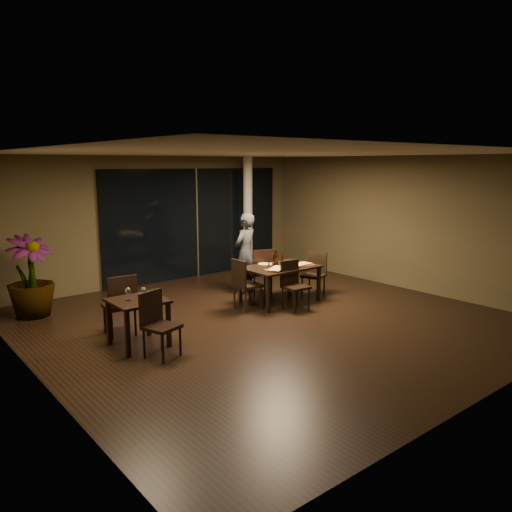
{
  "coord_description": "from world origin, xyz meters",
  "views": [
    {
      "loc": [
        -5.67,
        -6.65,
        2.82
      ],
      "look_at": [
        0.33,
        0.75,
        1.05
      ],
      "focal_mm": 35.0,
      "sensor_mm": 36.0,
      "label": 1
    }
  ],
  "objects_px": {
    "chair_main_near": "(293,282)",
    "main_table": "(280,270)",
    "chair_main_far": "(261,270)",
    "chair_side_near": "(157,320)",
    "potted_plant": "(30,276)",
    "bottle_c": "(276,258)",
    "chair_side_far": "(121,302)",
    "bottle_a": "(275,258)",
    "diner": "(245,253)",
    "side_table": "(138,307)",
    "chair_main_right": "(315,272)",
    "bottle_b": "(282,259)",
    "chair_main_left": "(244,282)"
  },
  "relations": [
    {
      "from": "chair_main_near",
      "to": "main_table",
      "type": "bearing_deg",
      "value": 79.96
    },
    {
      "from": "chair_main_far",
      "to": "chair_side_near",
      "type": "relative_size",
      "value": 1.05
    },
    {
      "from": "potted_plant",
      "to": "bottle_c",
      "type": "xyz_separation_m",
      "value": [
        4.27,
        -2.04,
        0.15
      ]
    },
    {
      "from": "chair_side_far",
      "to": "bottle_a",
      "type": "relative_size",
      "value": 3.1
    },
    {
      "from": "chair_main_far",
      "to": "diner",
      "type": "distance_m",
      "value": 0.54
    },
    {
      "from": "main_table",
      "to": "bottle_c",
      "type": "bearing_deg",
      "value": 82.85
    },
    {
      "from": "side_table",
      "to": "bottle_c",
      "type": "bearing_deg",
      "value": 10.52
    },
    {
      "from": "chair_main_right",
      "to": "bottle_a",
      "type": "relative_size",
      "value": 2.79
    },
    {
      "from": "potted_plant",
      "to": "bottle_b",
      "type": "bearing_deg",
      "value": -26.5
    },
    {
      "from": "chair_side_far",
      "to": "side_table",
      "type": "bearing_deg",
      "value": 98.17
    },
    {
      "from": "chair_main_left",
      "to": "chair_main_right",
      "type": "relative_size",
      "value": 1.07
    },
    {
      "from": "side_table",
      "to": "chair_main_right",
      "type": "distance_m",
      "value": 4.38
    },
    {
      "from": "chair_main_near",
      "to": "diner",
      "type": "bearing_deg",
      "value": 91.42
    },
    {
      "from": "chair_main_near",
      "to": "bottle_b",
      "type": "height_order",
      "value": "bottle_b"
    },
    {
      "from": "chair_side_near",
      "to": "bottle_a",
      "type": "relative_size",
      "value": 2.91
    },
    {
      "from": "main_table",
      "to": "bottle_c",
      "type": "xyz_separation_m",
      "value": [
        0.02,
        0.13,
        0.23
      ]
    },
    {
      "from": "chair_main_far",
      "to": "chair_main_right",
      "type": "height_order",
      "value": "chair_main_far"
    },
    {
      "from": "chair_main_right",
      "to": "chair_main_far",
      "type": "bearing_deg",
      "value": -146.79
    },
    {
      "from": "chair_side_near",
      "to": "potted_plant",
      "type": "bearing_deg",
      "value": 87.01
    },
    {
      "from": "chair_main_near",
      "to": "chair_side_near",
      "type": "relative_size",
      "value": 0.98
    },
    {
      "from": "chair_side_near",
      "to": "diner",
      "type": "height_order",
      "value": "diner"
    },
    {
      "from": "side_table",
      "to": "chair_main_left",
      "type": "height_order",
      "value": "chair_main_left"
    },
    {
      "from": "potted_plant",
      "to": "bottle_b",
      "type": "xyz_separation_m",
      "value": [
        4.33,
        -2.16,
        0.12
      ]
    },
    {
      "from": "chair_side_near",
      "to": "diner",
      "type": "distance_m",
      "value": 3.94
    },
    {
      "from": "main_table",
      "to": "chair_main_left",
      "type": "height_order",
      "value": "chair_main_left"
    },
    {
      "from": "chair_main_near",
      "to": "bottle_c",
      "type": "bearing_deg",
      "value": 81.23
    },
    {
      "from": "chair_main_far",
      "to": "bottle_c",
      "type": "relative_size",
      "value": 3.24
    },
    {
      "from": "main_table",
      "to": "potted_plant",
      "type": "height_order",
      "value": "potted_plant"
    },
    {
      "from": "chair_main_right",
      "to": "chair_side_far",
      "type": "distance_m",
      "value": 4.38
    },
    {
      "from": "main_table",
      "to": "chair_main_far",
      "type": "height_order",
      "value": "chair_main_far"
    },
    {
      "from": "diner",
      "to": "potted_plant",
      "type": "xyz_separation_m",
      "value": [
        -4.18,
        1.1,
        -0.12
      ]
    },
    {
      "from": "bottle_b",
      "to": "chair_main_near",
      "type": "bearing_deg",
      "value": -110.61
    },
    {
      "from": "bottle_c",
      "to": "bottle_b",
      "type": "bearing_deg",
      "value": -63.76
    },
    {
      "from": "bottle_b",
      "to": "bottle_c",
      "type": "height_order",
      "value": "bottle_c"
    },
    {
      "from": "chair_main_far",
      "to": "chair_side_far",
      "type": "height_order",
      "value": "chair_side_far"
    },
    {
      "from": "chair_main_near",
      "to": "bottle_a",
      "type": "relative_size",
      "value": 2.85
    },
    {
      "from": "chair_main_left",
      "to": "diner",
      "type": "bearing_deg",
      "value": -36.09
    },
    {
      "from": "chair_main_near",
      "to": "bottle_c",
      "type": "relative_size",
      "value": 3.01
    },
    {
      "from": "chair_main_far",
      "to": "main_table",
      "type": "bearing_deg",
      "value": 106.17
    },
    {
      "from": "chair_side_far",
      "to": "chair_main_far",
      "type": "bearing_deg",
      "value": -164.65
    },
    {
      "from": "chair_main_near",
      "to": "bottle_c",
      "type": "xyz_separation_m",
      "value": [
        0.15,
        0.67,
        0.38
      ]
    },
    {
      "from": "main_table",
      "to": "chair_side_near",
      "type": "height_order",
      "value": "chair_side_near"
    },
    {
      "from": "main_table",
      "to": "chair_main_far",
      "type": "distance_m",
      "value": 0.64
    },
    {
      "from": "chair_main_far",
      "to": "bottle_a",
      "type": "height_order",
      "value": "bottle_a"
    },
    {
      "from": "chair_side_far",
      "to": "chair_side_near",
      "type": "height_order",
      "value": "chair_side_far"
    },
    {
      "from": "chair_main_right",
      "to": "bottle_c",
      "type": "distance_m",
      "value": 1.03
    },
    {
      "from": "bottle_b",
      "to": "bottle_c",
      "type": "distance_m",
      "value": 0.14
    },
    {
      "from": "chair_main_near",
      "to": "bottle_c",
      "type": "height_order",
      "value": "bottle_c"
    },
    {
      "from": "chair_main_left",
      "to": "bottle_a",
      "type": "height_order",
      "value": "bottle_a"
    },
    {
      "from": "chair_main_right",
      "to": "main_table",
      "type": "bearing_deg",
      "value": -113.86
    }
  ]
}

